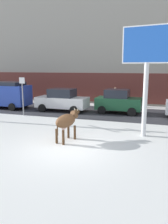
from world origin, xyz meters
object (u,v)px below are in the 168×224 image
at_px(car_white_sedan, 62,100).
at_px(car_blue_van, 4,94).
at_px(billboard, 147,52).
at_px(pedestrian_far_left, 28,93).
at_px(street_sign, 23,93).
at_px(car_darkgreen_hatchback, 118,101).
at_px(cow_brown, 67,121).
at_px(pedestrian_by_cars, 115,97).

bearing_deg(car_white_sedan, car_blue_van, -177.89).
bearing_deg(billboard, pedestrian_far_left, 143.86).
bearing_deg(billboard, street_sign, 163.28).
bearing_deg(car_darkgreen_hatchback, cow_brown, -99.12).
bearing_deg(billboard, car_blue_van, 157.96).
bearing_deg(street_sign, pedestrian_by_cars, 47.21).
height_order(car_blue_van, car_white_sedan, car_blue_van).
xyz_separation_m(billboard, pedestrian_far_left, (-12.20, 8.91, -3.43)).
relative_size(billboard, street_sign, 1.97).
xyz_separation_m(cow_brown, car_blue_van, (-8.70, 6.95, 0.25)).
height_order(cow_brown, pedestrian_far_left, pedestrian_far_left).
relative_size(cow_brown, pedestrian_far_left, 1.12).
distance_m(billboard, car_darkgreen_hatchback, 7.02).
xyz_separation_m(cow_brown, billboard, (3.52, 2.00, 3.32)).
distance_m(car_darkgreen_hatchback, pedestrian_by_cars, 3.31).
distance_m(cow_brown, car_darkgreen_hatchback, 7.80).
relative_size(cow_brown, street_sign, 0.69).
distance_m(car_blue_van, car_white_sedan, 5.44).
relative_size(billboard, pedestrian_far_left, 3.21).
bearing_deg(billboard, car_darkgreen_hatchback, 111.86).
distance_m(car_white_sedan, street_sign, 3.33).
height_order(cow_brown, car_blue_van, car_blue_van).
height_order(billboard, car_white_sedan, billboard).
xyz_separation_m(car_darkgreen_hatchback, pedestrian_by_cars, (-0.84, 3.21, -0.05)).
relative_size(car_blue_van, pedestrian_by_cars, 2.69).
distance_m(pedestrian_by_cars, pedestrian_far_left, 9.07).
bearing_deg(pedestrian_far_left, billboard, -36.14).
bearing_deg(street_sign, billboard, -16.72).
bearing_deg(cow_brown, street_sign, 138.98).
distance_m(billboard, car_white_sedan, 9.19).
bearing_deg(billboard, car_white_sedan, 142.88).
relative_size(car_blue_van, car_darkgreen_hatchback, 1.31).
relative_size(pedestrian_far_left, street_sign, 0.61).
xyz_separation_m(cow_brown, car_white_sedan, (-3.28, 7.15, -0.09)).
bearing_deg(street_sign, car_white_sedan, 49.80).
relative_size(billboard, car_blue_van, 1.20).
xyz_separation_m(cow_brown, street_sign, (-5.37, 4.67, 0.68)).
relative_size(car_darkgreen_hatchback, pedestrian_by_cars, 2.05).
distance_m(car_blue_van, pedestrian_far_left, 3.98).
relative_size(car_white_sedan, pedestrian_by_cars, 2.45).
relative_size(car_white_sedan, pedestrian_far_left, 2.45).
xyz_separation_m(cow_brown, car_darkgreen_hatchback, (1.24, 7.70, -0.07)).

